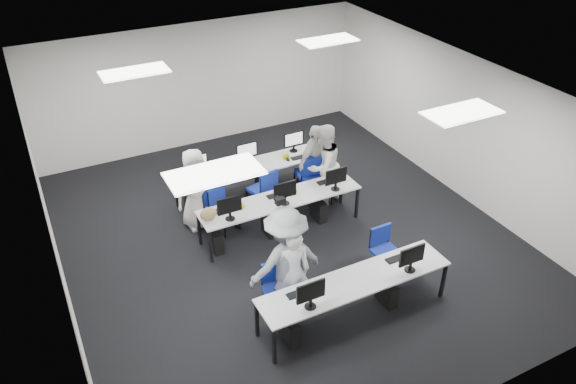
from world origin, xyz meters
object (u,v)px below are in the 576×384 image
chair_1 (385,260)px  student_2 (196,189)px  desk_mid (281,201)px  chair_6 (263,197)px  chair_4 (316,189)px  student_0 (292,272)px  chair_3 (275,204)px  chair_2 (224,217)px  chair_0 (278,301)px  student_1 (323,165)px  chair_7 (308,181)px  chair_5 (209,209)px  desk_front (355,283)px  student_3 (314,161)px  photographer (286,260)px

chair_1 → student_2: (-2.41, 2.85, 0.55)m
desk_mid → chair_6: (-0.01, 0.80, -0.37)m
chair_4 → student_0: student_0 is taller
chair_3 → student_2: (-1.49, 0.37, 0.57)m
desk_mid → chair_3: (0.13, 0.52, -0.42)m
desk_mid → chair_2: size_ratio=3.67×
desk_mid → student_2: bearing=146.9°
chair_0 → student_1: size_ratio=0.53×
chair_0 → chair_7: bearing=65.6°
desk_mid → chair_5: bearing=140.4°
desk_front → student_1: (1.24, 3.14, 0.19)m
chair_2 → student_1: bearing=-20.9°
chair_2 → chair_5: bearing=93.4°
chair_4 → student_3: bearing=67.6°
chair_1 → student_1: (0.19, 2.50, 0.59)m
student_0 → photographer: bearing=-66.6°
chair_3 → student_2: 1.64m
chair_4 → student_3: 0.58m
chair_3 → chair_4: (0.99, 0.06, 0.05)m
chair_1 → photographer: bearing=176.9°
chair_3 → chair_4: size_ratio=0.83×
chair_2 → chair_6: (0.95, 0.25, 0.03)m
chair_2 → student_2: 0.77m
chair_0 → chair_5: bearing=103.1°
desk_mid → chair_7: (1.11, 0.94, -0.38)m
desk_front → chair_1: (1.05, 0.64, -0.40)m
chair_2 → chair_6: 0.98m
student_1 → chair_3: bearing=-19.5°
desk_mid → chair_7: bearing=40.2°
chair_3 → chair_6: chair_6 is taller
chair_2 → chair_5: size_ratio=1.02×
desk_mid → chair_6: bearing=90.9°
chair_4 → chair_6: (-1.13, 0.23, -0.01)m
student_0 → chair_6: bearing=-91.0°
chair_1 → desk_mid: bearing=116.9°
chair_2 → chair_4: (2.08, 0.03, 0.04)m
desk_mid → photographer: (-0.85, -1.90, 0.26)m
desk_mid → chair_4: bearing=27.3°
chair_2 → photographer: size_ratio=0.46×
chair_2 → chair_3: bearing=-22.0°
chair_6 → chair_2: bearing=178.9°
chair_4 → chair_6: bearing=164.9°
desk_mid → student_0: student_0 is taller
chair_7 → photographer: 3.51m
desk_mid → student_0: 2.22m
chair_1 → student_0: bearing=-178.3°
desk_front → desk_mid: same height
chair_7 → chair_0: bearing=-116.3°
chair_6 → student_3: size_ratio=0.60×
chair_7 → student_3: bearing=-24.8°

